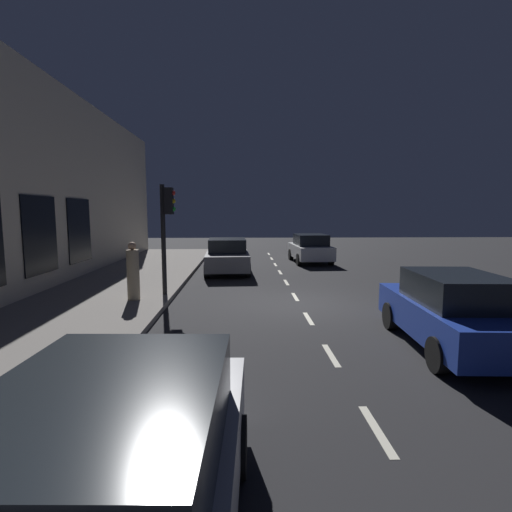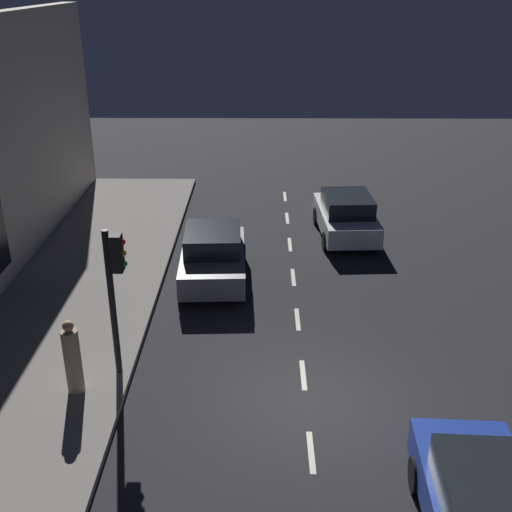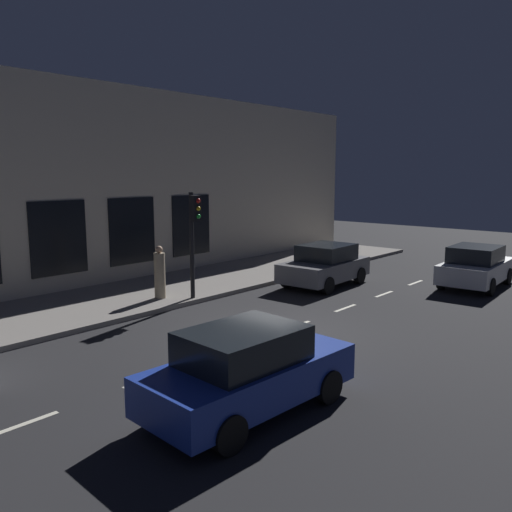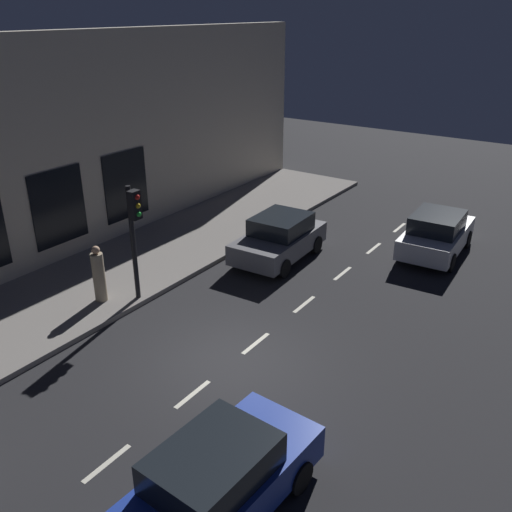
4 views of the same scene
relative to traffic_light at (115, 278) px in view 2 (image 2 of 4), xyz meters
The scene contains 7 objects.
ground_plane 4.97m from the traffic_light, 167.84° to the left, with size 60.00×60.00×0.00m, color #232326.
sidewalk 3.36m from the traffic_light, 23.28° to the left, with size 4.50×32.00×0.15m.
lane_centre_line 4.88m from the traffic_light, behind, with size 0.12×27.20×0.01m.
traffic_light is the anchor object (origin of this frame).
parked_car_0 5.70m from the traffic_light, 108.43° to the right, with size 2.12×3.95×1.58m.
parked_car_2 10.81m from the traffic_light, 125.36° to the right, with size 2.08×4.03×1.58m.
pedestrian_0 1.97m from the traffic_light, 39.78° to the left, with size 0.40×0.40×1.77m.
Camera 2 is at (0.99, 11.21, 8.52)m, focal length 43.87 mm.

